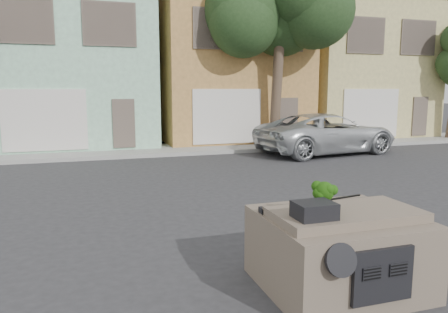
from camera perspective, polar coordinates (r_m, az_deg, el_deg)
ground_plane at (r=8.90m, az=3.90°, el=-8.63°), size 120.00×120.00×0.00m
sidewalk at (r=18.81m, az=-8.16°, el=0.85°), size 40.00×3.00×0.15m
townhouse_mint at (r=22.38m, az=-19.26°, el=11.21°), size 7.20×8.20×7.55m
townhouse_tan at (r=23.51m, az=-0.28°, el=11.56°), size 7.20×8.20×7.55m
townhouse_beige at (r=26.78m, az=15.47°, el=10.92°), size 7.20×8.20×7.55m
silver_pickup at (r=18.63m, az=13.19°, el=0.39°), size 6.32×3.58×1.66m
tree_near at (r=19.53m, az=6.95°, el=13.45°), size 4.40×4.00×8.50m
car_dashboard at (r=6.19m, az=14.63°, el=-11.39°), size 2.00×1.80×1.12m
instrument_hump at (r=5.41m, az=11.71°, el=-6.89°), size 0.48×0.38×0.20m
wiper_arm at (r=6.48m, az=15.11°, el=-5.22°), size 0.69×0.15×0.02m
broccoli at (r=5.81m, az=12.97°, el=-4.95°), size 0.42×0.42×0.37m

